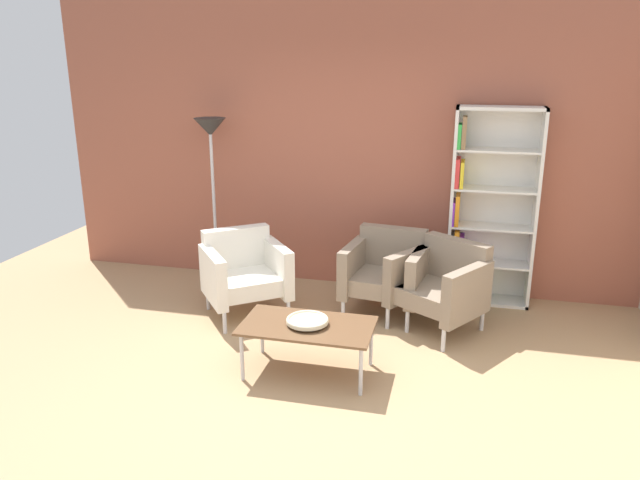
% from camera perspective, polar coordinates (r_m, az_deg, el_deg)
% --- Properties ---
extents(ground_plane, '(8.32, 8.32, 0.00)m').
position_cam_1_polar(ground_plane, '(4.44, -2.67, -14.98)').
color(ground_plane, tan).
extents(brick_back_panel, '(6.40, 0.12, 2.90)m').
position_cam_1_polar(brick_back_panel, '(6.23, 3.55, 8.69)').
color(brick_back_panel, '#9E5642').
rests_on(brick_back_panel, ground_plane).
extents(bookshelf_tall, '(0.80, 0.30, 1.90)m').
position_cam_1_polar(bookshelf_tall, '(6.04, 15.24, 2.71)').
color(bookshelf_tall, silver).
rests_on(bookshelf_tall, ground_plane).
extents(coffee_table_low, '(1.00, 0.56, 0.40)m').
position_cam_1_polar(coffee_table_low, '(4.64, -1.14, -8.30)').
color(coffee_table_low, brown).
rests_on(coffee_table_low, ground_plane).
extents(decorative_bowl, '(0.32, 0.32, 0.05)m').
position_cam_1_polar(decorative_bowl, '(4.61, -1.14, -7.55)').
color(decorative_bowl, beige).
rests_on(decorative_bowl, coffee_table_low).
extents(armchair_near_window, '(0.80, 0.75, 0.78)m').
position_cam_1_polar(armchair_near_window, '(5.71, 6.24, -2.89)').
color(armchair_near_window, gray).
rests_on(armchair_near_window, ground_plane).
extents(armchair_by_bookshelf, '(0.95, 0.94, 0.78)m').
position_cam_1_polar(armchair_by_bookshelf, '(5.70, -7.15, -2.95)').
color(armchair_by_bookshelf, white).
rests_on(armchair_by_bookshelf, ground_plane).
extents(armchair_spare_guest, '(0.94, 0.92, 0.78)m').
position_cam_1_polar(armchair_spare_guest, '(5.46, 11.29, -4.08)').
color(armchair_spare_guest, gray).
rests_on(armchair_spare_guest, ground_plane).
extents(floor_lamp_torchiere, '(0.32, 0.32, 1.74)m').
position_cam_1_polar(floor_lamp_torchiere, '(6.32, -10.18, 8.57)').
color(floor_lamp_torchiere, silver).
rests_on(floor_lamp_torchiere, ground_plane).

